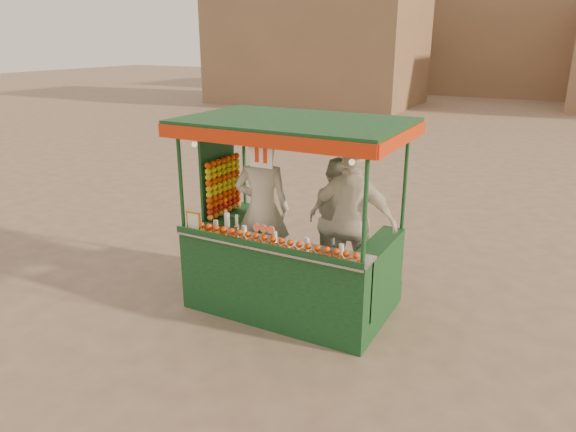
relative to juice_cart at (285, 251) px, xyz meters
The scene contains 7 objects.
ground 0.76m from the juice_cart, 158.12° to the left, with size 90.00×90.00×0.00m, color brown.
building_left 22.07m from the juice_cart, 114.30° to the left, with size 10.00×6.00×6.00m, color #89674E.
building_center 30.21m from the juice_cart, 93.88° to the left, with size 14.00×7.00×7.00m, color #89674E.
juice_cart is the anchor object (origin of this frame).
vendor_left 0.60m from the juice_cart, 163.12° to the left, with size 0.79×0.65×1.86m.
vendor_middle 0.81m from the juice_cart, 54.90° to the left, with size 0.96×0.96×1.57m.
vendor_right 0.91m from the juice_cart, 16.21° to the left, with size 1.09×0.48×1.83m.
Camera 1 is at (2.89, -5.26, 3.23)m, focal length 33.02 mm.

